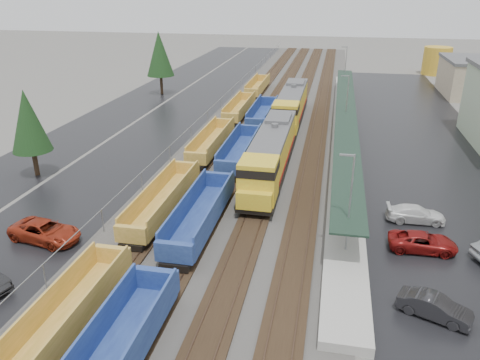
# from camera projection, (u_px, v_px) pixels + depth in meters

# --- Properties ---
(ballast_strip) EXTENTS (20.00, 160.00, 0.08)m
(ballast_strip) POSITION_uv_depth(u_px,v_px,m) (281.00, 114.00, 72.05)
(ballast_strip) COLOR #302D2B
(ballast_strip) RESTS_ON ground
(trackbed) EXTENTS (14.60, 160.00, 0.22)m
(trackbed) POSITION_uv_depth(u_px,v_px,m) (281.00, 113.00, 72.00)
(trackbed) COLOR black
(trackbed) RESTS_ON ground
(west_parking_lot) EXTENTS (10.00, 160.00, 0.02)m
(west_parking_lot) POSITION_uv_depth(u_px,v_px,m) (188.00, 109.00, 74.82)
(west_parking_lot) COLOR black
(west_parking_lot) RESTS_ON ground
(west_road) EXTENTS (9.00, 160.00, 0.02)m
(west_road) POSITION_uv_depth(u_px,v_px,m) (129.00, 106.00, 76.65)
(west_road) COLOR black
(west_road) RESTS_ON ground
(east_commuter_lot) EXTENTS (16.00, 100.00, 0.02)m
(east_commuter_lot) POSITION_uv_depth(u_px,v_px,m) (420.00, 141.00, 59.53)
(east_commuter_lot) COLOR black
(east_commuter_lot) RESTS_ON ground
(station_platform) EXTENTS (3.00, 80.00, 8.00)m
(station_platform) POSITION_uv_depth(u_px,v_px,m) (344.00, 131.00, 61.00)
(station_platform) COLOR #9E9B93
(station_platform) RESTS_ON ground
(chainlink_fence) EXTENTS (0.08, 160.04, 2.02)m
(chainlink_fence) POSITION_uv_depth(u_px,v_px,m) (218.00, 103.00, 71.78)
(chainlink_fence) COLOR gray
(chainlink_fence) RESTS_ON ground
(distant_hills) EXTENTS (301.00, 140.00, 25.20)m
(distant_hills) POSITION_uv_depth(u_px,v_px,m) (427.00, 31.00, 200.06)
(distant_hills) COLOR #505F4A
(distant_hills) RESTS_ON ground
(tree_west_near) EXTENTS (3.96, 3.96, 9.00)m
(tree_west_near) POSITION_uv_depth(u_px,v_px,m) (28.00, 121.00, 46.74)
(tree_west_near) COLOR #332316
(tree_west_near) RESTS_ON ground
(tree_west_far) EXTENTS (4.84, 4.84, 11.00)m
(tree_west_far) POSITION_uv_depth(u_px,v_px,m) (160.00, 54.00, 82.58)
(tree_west_far) COLOR #332316
(tree_west_far) RESTS_ON ground
(locomotive_lead) EXTENTS (3.25, 21.44, 4.85)m
(locomotive_lead) POSITION_uv_depth(u_px,v_px,m) (271.00, 155.00, 47.21)
(locomotive_lead) COLOR black
(locomotive_lead) RESTS_ON ground
(locomotive_trail) EXTENTS (3.25, 21.44, 4.85)m
(locomotive_trail) POSITION_uv_depth(u_px,v_px,m) (291.00, 106.00, 66.19)
(locomotive_trail) COLOR black
(locomotive_trail) RESTS_ON ground
(well_string_yellow) EXTENTS (2.51, 97.43, 2.23)m
(well_string_yellow) POSITION_uv_depth(u_px,v_px,m) (192.00, 166.00, 48.10)
(well_string_yellow) COLOR #A5872D
(well_string_yellow) RESTS_ON ground
(well_string_blue) EXTENTS (2.78, 78.56, 2.46)m
(well_string_blue) POSITION_uv_depth(u_px,v_px,m) (201.00, 215.00, 37.77)
(well_string_blue) COLOR navy
(well_string_blue) RESTS_ON ground
(storage_tank) EXTENTS (5.94, 5.94, 5.94)m
(storage_tank) POSITION_uv_depth(u_px,v_px,m) (437.00, 61.00, 102.65)
(storage_tank) COLOR gold
(storage_tank) RESTS_ON ground
(parked_car_west_c) EXTENTS (3.60, 6.07, 1.58)m
(parked_car_west_c) POSITION_uv_depth(u_px,v_px,m) (45.00, 231.00, 36.13)
(parked_car_west_c) COLOR maroon
(parked_car_west_c) RESTS_ON ground
(parked_car_east_a) EXTENTS (3.02, 4.51, 1.41)m
(parked_car_east_a) POSITION_uv_depth(u_px,v_px,m) (435.00, 307.00, 27.78)
(parked_car_east_a) COLOR black
(parked_car_east_a) RESTS_ON ground
(parked_car_east_b) EXTENTS (2.40, 5.02, 1.38)m
(parked_car_east_b) POSITION_uv_depth(u_px,v_px,m) (423.00, 242.00, 34.82)
(parked_car_east_b) COLOR maroon
(parked_car_east_b) RESTS_ON ground
(parked_car_east_c) EXTENTS (2.15, 4.86, 1.39)m
(parked_car_east_c) POSITION_uv_depth(u_px,v_px,m) (416.00, 214.00, 39.06)
(parked_car_east_c) COLOR silver
(parked_car_east_c) RESTS_ON ground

